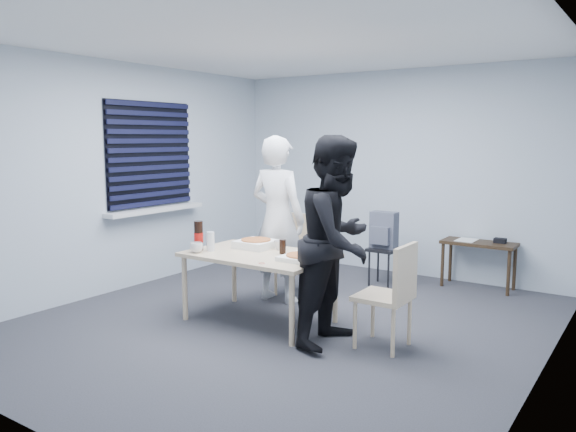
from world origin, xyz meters
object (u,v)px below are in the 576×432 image
Objects in this scene: person_white at (278,219)px; mug_b at (279,245)px; person_black at (338,241)px; side_table at (479,249)px; backpack at (383,231)px; dining_table at (259,260)px; mug_a at (196,248)px; stool at (383,257)px; soda_bottle at (199,236)px; chair_far at (301,248)px; chair_right at (393,289)px.

person_white is 0.56m from mug_b.
person_black is at bearing 146.93° from person_white.
backpack reaches higher than side_table.
mug_b is (-1.34, -2.14, 0.24)m from side_table.
mug_a is (-0.51, -0.31, 0.11)m from dining_table.
person_black is 3.91× the size of stool.
person_white is at bearing 69.92° from soda_bottle.
backpack is at bearing -119.52° from person_white.
mug_b is at bearing 44.47° from mug_a.
person_black is 2.54m from side_table.
person_white is 1.36m from person_black.
chair_far reaches higher than dining_table.
soda_bottle is (-0.32, -0.88, -0.08)m from person_white.
person_white is at bearing 126.60° from mug_b.
chair_far is at bearing -122.26° from backpack.
side_table is at bearing 27.11° from stool.
dining_table is 0.77m from person_white.
soda_bottle reaches higher than chair_right.
mug_b is at bearing -122.08° from side_table.
dining_table is 1.53× the size of chair_far.
mug_b is (-0.37, -1.62, 0.05)m from backpack.
mug_a is 0.15m from soda_bottle.
dining_table is 3.15× the size of backpack.
person_black is (1.10, -1.14, 0.37)m from chair_far.
backpack is (0.00, -0.01, 0.32)m from stool.
chair_far is at bearing 77.94° from mug_a.
dining_table is 0.61m from mug_a.
backpack is (0.64, 0.80, 0.15)m from chair_far.
mug_b is at bearing 126.60° from person_white.
chair_right is 0.50× the size of person_black.
chair_right is (1.34, 0.04, -0.09)m from dining_table.
stool is (-0.46, 1.96, -0.54)m from person_black.
person_white reaches higher than stool.
soda_bottle is (-1.97, -2.59, 0.33)m from side_table.
mug_b is at bearing -71.60° from chair_far.
person_black is 14.39× the size of mug_a.
dining_table is 1.95m from stool.
person_white is at bearing -113.26° from backpack.
side_table is (1.61, 1.31, -0.04)m from chair_far.
chair_right is 0.50× the size of person_white.
chair_right is at bearing 7.41° from soda_bottle.
person_white is 14.39× the size of mug_a.
person_white reaches higher than mug_b.
side_table is (0.51, 2.46, -0.41)m from person_black.
chair_right is 1.08× the size of side_table.
dining_table is at bearing -96.39° from backpack.
chair_far reaches higher than mug_b.
side_table is at bearing 33.97° from backpack.
person_white is at bearing -95.90° from chair_far.
mug_b is 0.35× the size of soda_bottle.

